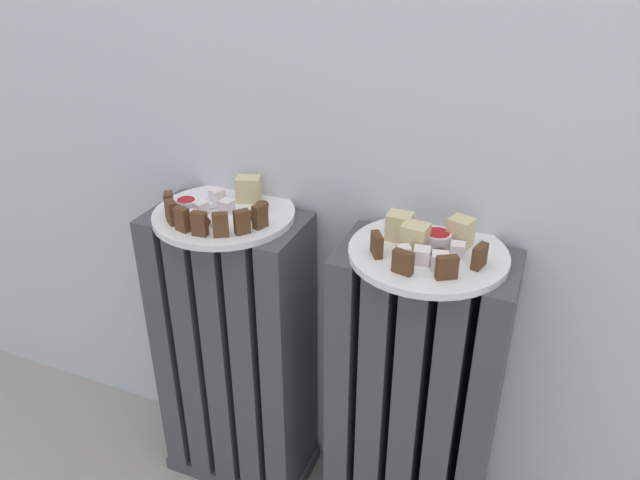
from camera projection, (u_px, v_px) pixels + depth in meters
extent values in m
cube|color=#47474C|center=(244.00, 458.00, 1.41)|extent=(0.31, 0.16, 0.03)
cube|color=#47474C|center=(184.00, 334.00, 1.31)|extent=(0.05, 0.16, 0.60)
cube|color=#47474C|center=(209.00, 341.00, 1.28)|extent=(0.05, 0.16, 0.60)
cube|color=#47474C|center=(235.00, 348.00, 1.26)|extent=(0.05, 0.16, 0.60)
cube|color=#47474C|center=(262.00, 356.00, 1.24)|extent=(0.05, 0.16, 0.60)
cube|color=#47474C|center=(290.00, 363.00, 1.22)|extent=(0.05, 0.16, 0.60)
cube|color=#47474C|center=(351.00, 380.00, 1.18)|extent=(0.05, 0.16, 0.60)
cube|color=#47474C|center=(382.00, 388.00, 1.16)|extent=(0.05, 0.16, 0.60)
cube|color=#47474C|center=(414.00, 397.00, 1.14)|extent=(0.05, 0.16, 0.60)
cube|color=#47474C|center=(447.00, 406.00, 1.12)|extent=(0.05, 0.16, 0.60)
cube|color=#47474C|center=(482.00, 416.00, 1.10)|extent=(0.05, 0.16, 0.60)
cylinder|color=white|center=(224.00, 215.00, 1.12)|extent=(0.26, 0.26, 0.01)
cylinder|color=white|center=(428.00, 253.00, 0.99)|extent=(0.26, 0.26, 0.01)
cube|color=#56351E|center=(169.00, 204.00, 1.09)|extent=(0.03, 0.03, 0.04)
cube|color=#56351E|center=(172.00, 212.00, 1.06)|extent=(0.03, 0.03, 0.04)
cube|color=#56351E|center=(182.00, 219.00, 1.04)|extent=(0.03, 0.02, 0.04)
cube|color=#56351E|center=(199.00, 224.00, 1.03)|extent=(0.03, 0.02, 0.04)
cube|color=#56351E|center=(220.00, 225.00, 1.02)|extent=(0.03, 0.02, 0.04)
cube|color=#56351E|center=(242.00, 222.00, 1.03)|extent=(0.03, 0.03, 0.04)
cube|color=#56351E|center=(260.00, 216.00, 1.05)|extent=(0.02, 0.03, 0.04)
cube|color=beige|center=(248.00, 189.00, 1.15)|extent=(0.05, 0.04, 0.05)
cube|color=white|center=(217.00, 195.00, 1.15)|extent=(0.03, 0.03, 0.02)
cube|color=white|center=(192.00, 217.00, 1.08)|extent=(0.02, 0.02, 0.02)
cube|color=white|center=(227.00, 206.00, 1.11)|extent=(0.03, 0.03, 0.02)
cube|color=white|center=(201.00, 208.00, 1.10)|extent=(0.03, 0.03, 0.02)
ellipsoid|color=#4C2814|center=(252.00, 215.00, 1.09)|extent=(0.03, 0.03, 0.01)
ellipsoid|color=#4C2814|center=(204.00, 221.00, 1.06)|extent=(0.03, 0.02, 0.02)
ellipsoid|color=#4C2814|center=(262.00, 205.00, 1.12)|extent=(0.03, 0.03, 0.02)
ellipsoid|color=#4C2814|center=(218.00, 221.00, 1.07)|extent=(0.03, 0.02, 0.02)
cylinder|color=white|center=(187.00, 206.00, 1.11)|extent=(0.04, 0.04, 0.02)
cylinder|color=#B21419|center=(186.00, 203.00, 1.11)|extent=(0.03, 0.03, 0.01)
cube|color=#56351E|center=(377.00, 245.00, 0.97)|extent=(0.03, 0.03, 0.04)
cube|color=#56351E|center=(403.00, 262.00, 0.92)|extent=(0.03, 0.02, 0.04)
cube|color=#56351E|center=(447.00, 267.00, 0.91)|extent=(0.03, 0.03, 0.04)
cube|color=#56351E|center=(480.00, 256.00, 0.94)|extent=(0.02, 0.03, 0.04)
cube|color=beige|center=(460.00, 232.00, 0.99)|extent=(0.04, 0.04, 0.05)
cube|color=beige|center=(399.00, 226.00, 1.01)|extent=(0.04, 0.03, 0.05)
cube|color=beige|center=(415.00, 238.00, 0.98)|extent=(0.04, 0.04, 0.04)
cube|color=white|center=(422.00, 256.00, 0.95)|extent=(0.03, 0.03, 0.03)
cube|color=white|center=(404.00, 252.00, 0.96)|extent=(0.03, 0.03, 0.02)
cube|color=white|center=(457.00, 250.00, 0.97)|extent=(0.03, 0.03, 0.02)
cube|color=white|center=(440.00, 261.00, 0.94)|extent=(0.03, 0.03, 0.03)
ellipsoid|color=#4C2814|center=(434.00, 231.00, 1.03)|extent=(0.03, 0.02, 0.02)
ellipsoid|color=#4C2814|center=(439.00, 253.00, 0.97)|extent=(0.03, 0.03, 0.02)
ellipsoid|color=#4C2814|center=(411.00, 224.00, 1.05)|extent=(0.03, 0.02, 0.02)
ellipsoid|color=#4C2814|center=(454.00, 232.00, 1.03)|extent=(0.03, 0.03, 0.01)
cylinder|color=white|center=(437.00, 240.00, 1.00)|extent=(0.05, 0.05, 0.02)
cylinder|color=#B21419|center=(438.00, 236.00, 0.99)|extent=(0.04, 0.04, 0.01)
cube|color=#B7B7BC|center=(189.00, 213.00, 1.11)|extent=(0.04, 0.05, 0.00)
cube|color=#B7B7BC|center=(214.00, 206.00, 1.13)|extent=(0.03, 0.03, 0.00)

